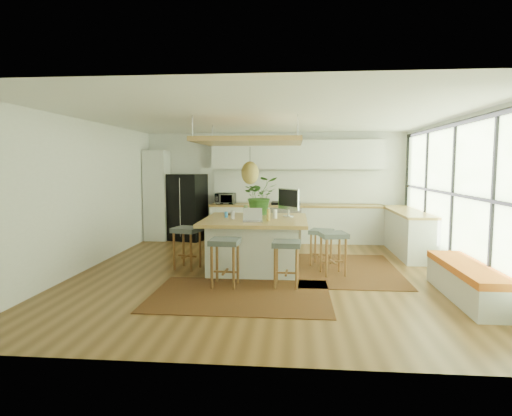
# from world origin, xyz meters

# --- Properties ---
(floor) EXTENTS (7.00, 7.00, 0.00)m
(floor) POSITION_xyz_m (0.00, 0.00, 0.00)
(floor) COLOR #543718
(floor) RESTS_ON ground
(ceiling) EXTENTS (7.00, 7.00, 0.00)m
(ceiling) POSITION_xyz_m (0.00, 0.00, 2.70)
(ceiling) COLOR white
(ceiling) RESTS_ON ground
(wall_back) EXTENTS (6.50, 0.00, 6.50)m
(wall_back) POSITION_xyz_m (0.00, 3.50, 1.35)
(wall_back) COLOR silver
(wall_back) RESTS_ON ground
(wall_front) EXTENTS (6.50, 0.00, 6.50)m
(wall_front) POSITION_xyz_m (0.00, -3.50, 1.35)
(wall_front) COLOR silver
(wall_front) RESTS_ON ground
(wall_left) EXTENTS (0.00, 7.00, 7.00)m
(wall_left) POSITION_xyz_m (-3.25, 0.00, 1.35)
(wall_left) COLOR silver
(wall_left) RESTS_ON ground
(wall_right) EXTENTS (0.00, 7.00, 7.00)m
(wall_right) POSITION_xyz_m (3.25, 0.00, 1.35)
(wall_right) COLOR silver
(wall_right) RESTS_ON ground
(window_wall) EXTENTS (0.10, 6.20, 2.60)m
(window_wall) POSITION_xyz_m (3.22, 0.00, 1.40)
(window_wall) COLOR black
(window_wall) RESTS_ON wall_right
(pantry) EXTENTS (0.55, 0.60, 2.25)m
(pantry) POSITION_xyz_m (-2.95, 3.18, 1.12)
(pantry) COLOR silver
(pantry) RESTS_ON floor
(back_counter_base) EXTENTS (4.20, 0.60, 0.88)m
(back_counter_base) POSITION_xyz_m (0.55, 3.18, 0.44)
(back_counter_base) COLOR silver
(back_counter_base) RESTS_ON floor
(back_counter_top) EXTENTS (4.24, 0.64, 0.05)m
(back_counter_top) POSITION_xyz_m (0.55, 3.18, 0.90)
(back_counter_top) COLOR olive
(back_counter_top) RESTS_ON back_counter_base
(backsplash) EXTENTS (4.20, 0.02, 0.80)m
(backsplash) POSITION_xyz_m (0.55, 3.48, 1.35)
(backsplash) COLOR white
(backsplash) RESTS_ON wall_back
(upper_cabinets) EXTENTS (4.20, 0.34, 0.70)m
(upper_cabinets) POSITION_xyz_m (0.55, 3.32, 2.15)
(upper_cabinets) COLOR silver
(upper_cabinets) RESTS_ON wall_back
(range) EXTENTS (0.76, 0.62, 1.00)m
(range) POSITION_xyz_m (0.30, 3.18, 0.50)
(range) COLOR #A5A5AA
(range) RESTS_ON floor
(right_counter_base) EXTENTS (0.60, 2.50, 0.88)m
(right_counter_base) POSITION_xyz_m (2.93, 2.00, 0.44)
(right_counter_base) COLOR silver
(right_counter_base) RESTS_ON floor
(right_counter_top) EXTENTS (0.64, 2.54, 0.05)m
(right_counter_top) POSITION_xyz_m (2.93, 2.00, 0.90)
(right_counter_top) COLOR olive
(right_counter_top) RESTS_ON right_counter_base
(window_bench) EXTENTS (0.52, 2.00, 0.50)m
(window_bench) POSITION_xyz_m (2.95, -1.20, 0.25)
(window_bench) COLOR silver
(window_bench) RESTS_ON floor
(ceiling_panel) EXTENTS (1.86, 1.86, 0.80)m
(ceiling_panel) POSITION_xyz_m (-0.30, 0.40, 2.05)
(ceiling_panel) COLOR olive
(ceiling_panel) RESTS_ON ceiling
(rug_near) EXTENTS (2.60, 1.80, 0.01)m
(rug_near) POSITION_xyz_m (-0.27, -1.33, 0.01)
(rug_near) COLOR black
(rug_near) RESTS_ON floor
(rug_right) EXTENTS (1.80, 2.60, 0.01)m
(rug_right) POSITION_xyz_m (1.47, 0.38, 0.01)
(rug_right) COLOR black
(rug_right) RESTS_ON floor
(fridge) EXTENTS (0.99, 0.87, 1.67)m
(fridge) POSITION_xyz_m (-2.18, 3.19, 0.93)
(fridge) COLOR black
(fridge) RESTS_ON floor
(island) EXTENTS (1.85, 1.85, 0.93)m
(island) POSITION_xyz_m (-0.19, 0.31, 0.47)
(island) COLOR olive
(island) RESTS_ON floor
(stool_near_left) EXTENTS (0.47, 0.47, 0.75)m
(stool_near_left) POSITION_xyz_m (-0.56, -0.88, 0.35)
(stool_near_left) COLOR #404646
(stool_near_left) RESTS_ON floor
(stool_near_right) EXTENTS (0.45, 0.45, 0.72)m
(stool_near_right) POSITION_xyz_m (0.39, -0.82, 0.35)
(stool_near_right) COLOR #404646
(stool_near_right) RESTS_ON floor
(stool_right_front) EXTENTS (0.52, 0.52, 0.74)m
(stool_right_front) POSITION_xyz_m (1.18, -0.01, 0.35)
(stool_right_front) COLOR #404646
(stool_right_front) RESTS_ON floor
(stool_right_back) EXTENTS (0.51, 0.51, 0.69)m
(stool_right_back) POSITION_xyz_m (1.02, 0.66, 0.35)
(stool_right_back) COLOR #404646
(stool_right_back) RESTS_ON floor
(stool_left_side) EXTENTS (0.55, 0.55, 0.77)m
(stool_left_side) POSITION_xyz_m (-1.44, 0.20, 0.35)
(stool_left_side) COLOR #404646
(stool_left_side) RESTS_ON floor
(laptop) EXTENTS (0.37, 0.38, 0.25)m
(laptop) POSITION_xyz_m (-0.20, -0.17, 1.05)
(laptop) COLOR #A5A5AA
(laptop) RESTS_ON island
(monitor) EXTENTS (0.53, 0.57, 0.53)m
(monitor) POSITION_xyz_m (0.40, 0.63, 1.19)
(monitor) COLOR #A5A5AA
(monitor) RESTS_ON island
(microwave) EXTENTS (0.49, 0.28, 0.33)m
(microwave) POSITION_xyz_m (-1.21, 3.18, 1.09)
(microwave) COLOR #A5A5AA
(microwave) RESTS_ON back_counter_top
(island_plant) EXTENTS (0.88, 0.93, 0.58)m
(island_plant) POSITION_xyz_m (-0.16, 0.92, 1.22)
(island_plant) COLOR #1E4C19
(island_plant) RESTS_ON island
(island_bowl) EXTENTS (0.22, 0.22, 0.05)m
(island_bowl) POSITION_xyz_m (-0.75, 0.80, 0.96)
(island_bowl) COLOR silver
(island_bowl) RESTS_ON island
(island_bottle_0) EXTENTS (0.07, 0.07, 0.19)m
(island_bottle_0) POSITION_xyz_m (-0.74, 0.41, 1.03)
(island_bottle_0) COLOR #3995E5
(island_bottle_0) RESTS_ON island
(island_bottle_1) EXTENTS (0.07, 0.07, 0.19)m
(island_bottle_1) POSITION_xyz_m (-0.59, 0.16, 1.03)
(island_bottle_1) COLOR silver
(island_bottle_1) RESTS_ON island
(island_bottle_2) EXTENTS (0.07, 0.07, 0.19)m
(island_bottle_2) POSITION_xyz_m (0.06, 0.01, 1.03)
(island_bottle_2) COLOR #A98A38
(island_bottle_2) RESTS_ON island
(island_bottle_3) EXTENTS (0.07, 0.07, 0.19)m
(island_bottle_3) POSITION_xyz_m (0.16, 0.36, 1.03)
(island_bottle_3) COLOR silver
(island_bottle_3) RESTS_ON island
(island_bottle_4) EXTENTS (0.07, 0.07, 0.19)m
(island_bottle_4) POSITION_xyz_m (-0.39, 0.56, 1.03)
(island_bottle_4) COLOR #688650
(island_bottle_4) RESTS_ON island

